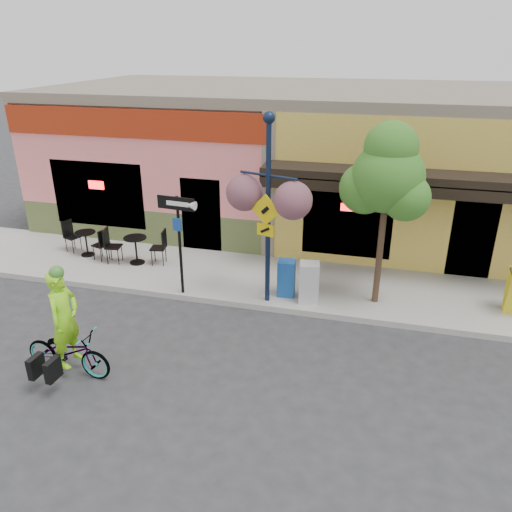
{
  "coord_description": "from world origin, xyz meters",
  "views": [
    {
      "loc": [
        2.0,
        -9.53,
        5.9
      ],
      "look_at": [
        -0.6,
        0.5,
        1.4
      ],
      "focal_mm": 35.0,
      "sensor_mm": 36.0,
      "label": 1
    }
  ],
  "objects_px": {
    "cyclist_rider": "(67,330)",
    "one_way_sign": "(180,246)",
    "newspaper_box_blue": "(286,278)",
    "street_tree": "(384,216)",
    "building": "(324,156)",
    "bicycle": "(68,352)",
    "newspaper_box_grey": "(309,282)",
    "lamp_post": "(268,213)"
  },
  "relations": [
    {
      "from": "cyclist_rider",
      "to": "street_tree",
      "type": "distance_m",
      "value": 7.01
    },
    {
      "from": "lamp_post",
      "to": "newspaper_box_grey",
      "type": "xyz_separation_m",
      "value": [
        0.96,
        0.19,
        -1.71
      ]
    },
    {
      "from": "lamp_post",
      "to": "cyclist_rider",
      "type": "bearing_deg",
      "value": -114.74
    },
    {
      "from": "cyclist_rider",
      "to": "one_way_sign",
      "type": "height_order",
      "value": "one_way_sign"
    },
    {
      "from": "one_way_sign",
      "to": "street_tree",
      "type": "bearing_deg",
      "value": 15.07
    },
    {
      "from": "cyclist_rider",
      "to": "newspaper_box_grey",
      "type": "distance_m",
      "value": 5.44
    },
    {
      "from": "cyclist_rider",
      "to": "building",
      "type": "bearing_deg",
      "value": -15.52
    },
    {
      "from": "building",
      "to": "bicycle",
      "type": "height_order",
      "value": "building"
    },
    {
      "from": "one_way_sign",
      "to": "newspaper_box_blue",
      "type": "xyz_separation_m",
      "value": [
        2.5,
        0.52,
        -0.78
      ]
    },
    {
      "from": "cyclist_rider",
      "to": "newspaper_box_blue",
      "type": "relative_size",
      "value": 2.1
    },
    {
      "from": "newspaper_box_blue",
      "to": "street_tree",
      "type": "relative_size",
      "value": 0.21
    },
    {
      "from": "newspaper_box_grey",
      "to": "building",
      "type": "bearing_deg",
      "value": 86.36
    },
    {
      "from": "newspaper_box_blue",
      "to": "street_tree",
      "type": "distance_m",
      "value": 2.72
    },
    {
      "from": "building",
      "to": "newspaper_box_grey",
      "type": "relative_size",
      "value": 18.41
    },
    {
      "from": "cyclist_rider",
      "to": "street_tree",
      "type": "xyz_separation_m",
      "value": [
        5.51,
        4.11,
        1.34
      ]
    },
    {
      "from": "cyclist_rider",
      "to": "one_way_sign",
      "type": "relative_size",
      "value": 0.77
    },
    {
      "from": "one_way_sign",
      "to": "newspaper_box_blue",
      "type": "distance_m",
      "value": 2.67
    },
    {
      "from": "cyclist_rider",
      "to": "one_way_sign",
      "type": "xyz_separation_m",
      "value": [
        0.89,
        3.38,
        0.44
      ]
    },
    {
      "from": "newspaper_box_blue",
      "to": "building",
      "type": "bearing_deg",
      "value": 85.74
    },
    {
      "from": "lamp_post",
      "to": "street_tree",
      "type": "relative_size",
      "value": 1.03
    },
    {
      "from": "building",
      "to": "newspaper_box_blue",
      "type": "height_order",
      "value": "building"
    },
    {
      "from": "building",
      "to": "bicycle",
      "type": "distance_m",
      "value": 10.94
    },
    {
      "from": "bicycle",
      "to": "street_tree",
      "type": "height_order",
      "value": "street_tree"
    },
    {
      "from": "cyclist_rider",
      "to": "newspaper_box_grey",
      "type": "relative_size",
      "value": 1.93
    },
    {
      "from": "building",
      "to": "lamp_post",
      "type": "relative_size",
      "value": 4.12
    },
    {
      "from": "bicycle",
      "to": "newspaper_box_blue",
      "type": "distance_m",
      "value": 5.2
    },
    {
      "from": "building",
      "to": "newspaper_box_grey",
      "type": "distance_m",
      "value": 6.74
    },
    {
      "from": "one_way_sign",
      "to": "newspaper_box_grey",
      "type": "distance_m",
      "value": 3.18
    },
    {
      "from": "lamp_post",
      "to": "newspaper_box_grey",
      "type": "relative_size",
      "value": 4.47
    },
    {
      "from": "lamp_post",
      "to": "newspaper_box_blue",
      "type": "distance_m",
      "value": 1.83
    },
    {
      "from": "building",
      "to": "one_way_sign",
      "type": "relative_size",
      "value": 7.36
    },
    {
      "from": "newspaper_box_grey",
      "to": "cyclist_rider",
      "type": "bearing_deg",
      "value": -145.51
    },
    {
      "from": "cyclist_rider",
      "to": "one_way_sign",
      "type": "bearing_deg",
      "value": -11.87
    },
    {
      "from": "lamp_post",
      "to": "one_way_sign",
      "type": "distance_m",
      "value": 2.33
    },
    {
      "from": "lamp_post",
      "to": "newspaper_box_grey",
      "type": "height_order",
      "value": "lamp_post"
    },
    {
      "from": "street_tree",
      "to": "bicycle",
      "type": "bearing_deg",
      "value": -143.54
    },
    {
      "from": "lamp_post",
      "to": "newspaper_box_grey",
      "type": "distance_m",
      "value": 1.98
    },
    {
      "from": "one_way_sign",
      "to": "lamp_post",
      "type": "bearing_deg",
      "value": 9.9
    },
    {
      "from": "cyclist_rider",
      "to": "one_way_sign",
      "type": "distance_m",
      "value": 3.52
    },
    {
      "from": "bicycle",
      "to": "one_way_sign",
      "type": "relative_size",
      "value": 0.72
    },
    {
      "from": "street_tree",
      "to": "lamp_post",
      "type": "bearing_deg",
      "value": -166.81
    },
    {
      "from": "bicycle",
      "to": "building",
      "type": "bearing_deg",
      "value": -15.77
    }
  ]
}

